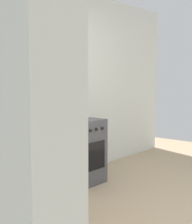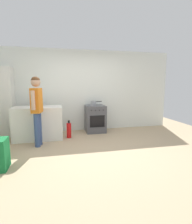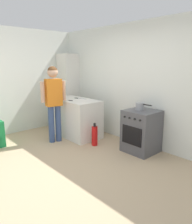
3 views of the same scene
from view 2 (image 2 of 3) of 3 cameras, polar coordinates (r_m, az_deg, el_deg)
name	(u,v)px [view 2 (image 2 of 3)]	position (r m, az deg, el deg)	size (l,w,h in m)	color
ground_plane	(95,150)	(4.15, -0.40, -12.29)	(8.00, 8.00, 0.00)	tan
back_wall	(82,91)	(5.79, -4.46, 6.90)	(6.00, 0.10, 2.60)	silver
counter_unit	(38,123)	(5.12, -18.28, -3.38)	(1.30, 0.70, 0.90)	silver
oven_left	(95,119)	(5.59, -0.26, -2.17)	(0.61, 0.62, 0.85)	#4C4C51
pot	(93,103)	(5.50, -0.84, 2.89)	(0.35, 0.17, 0.15)	gray
knife_carving	(38,106)	(5.21, -18.48, 1.88)	(0.32, 0.15, 0.01)	silver
knife_paring	(40,107)	(4.85, -17.95, 1.41)	(0.21, 0.07, 0.01)	silver
person	(37,105)	(4.43, -18.78, 2.20)	(0.27, 0.56, 1.69)	#384C7A
fire_extinguisher	(69,130)	(5.06, -8.83, -5.90)	(0.13, 0.13, 0.50)	red
larder_cabinet	(5,102)	(5.69, -27.64, 2.84)	(0.48, 0.44, 2.00)	silver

